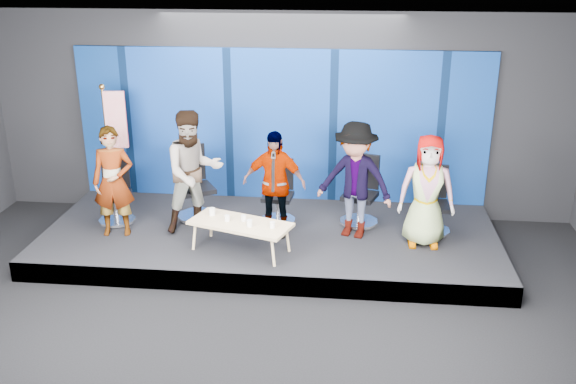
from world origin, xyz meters
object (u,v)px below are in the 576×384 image
chair_d (361,202)px  panelist_e (427,191)px  mug_b (227,218)px  mug_d (249,223)px  panelist_c (274,184)px  flag_stand (114,145)px  mug_c (244,218)px  chair_a (116,201)px  chair_c (278,202)px  mug_e (272,225)px  coffee_table (240,225)px  chair_b (196,195)px  panelist_b (193,172)px  panelist_d (355,180)px  panelist_a (113,182)px  chair_e (432,211)px  mug_a (212,212)px

chair_d → panelist_e: bearing=-19.0°
mug_b → mug_d: mug_d is taller
panelist_c → panelist_e: size_ratio=0.98×
panelist_c → flag_stand: (-2.73, 0.74, 0.31)m
mug_c → chair_a: bearing=159.5°
chair_c → mug_e: size_ratio=11.07×
chair_d → flag_stand: (-4.04, 0.17, 0.76)m
coffee_table → mug_e: mug_e is taller
chair_b → mug_b: size_ratio=13.59×
panelist_c → mug_e: panelist_c is taller
chair_a → chair_d: 3.90m
panelist_c → mug_d: size_ratio=16.63×
panelist_e → mug_e: bearing=-162.1°
panelist_b → panelist_d: bearing=-29.5°
mug_b → chair_b: bearing=123.2°
panelist_a → panelist_d: 3.62m
chair_e → coffee_table: chair_e is taller
chair_d → mug_c: bearing=-127.4°
mug_a → panelist_d: bearing=13.3°
chair_c → chair_e: 2.41m
panelist_d → mug_b: panelist_d is taller
panelist_a → mug_d: 2.24m
chair_d → coffee_table: chair_d is taller
chair_b → chair_d: size_ratio=1.07×
panelist_a → mug_e: 2.56m
chair_c → mug_c: bearing=-103.9°
panelist_d → flag_stand: flag_stand is taller
panelist_b → mug_e: 1.61m
chair_d → chair_e: size_ratio=1.07×
panelist_e → mug_e: (-2.17, -0.66, -0.34)m
mug_e → flag_stand: size_ratio=0.04×
panelist_d → chair_e: panelist_d is taller
chair_a → chair_b: (1.23, 0.30, 0.04)m
panelist_b → chair_d: 2.67m
chair_b → coffee_table: 1.51m
panelist_c → mug_d: (-0.26, -0.78, -0.32)m
panelist_b → chair_c: bearing=-9.6°
chair_b → panelist_b: (0.12, -0.50, 0.56)m
chair_a → panelist_c: 2.63m
mug_b → mug_a: bearing=143.5°
flag_stand → coffee_table: bearing=-38.2°
panelist_e → chair_d: bearing=144.1°
chair_b → panelist_a: bearing=-174.0°
panelist_d → coffee_table: 1.83m
mug_d → chair_b: bearing=130.1°
mug_a → mug_d: (0.61, -0.35, -0.00)m
panelist_a → flag_stand: 1.07m
panelist_d → mug_d: size_ratio=18.12×
mug_b → chair_a: bearing=156.9°
chair_c → panelist_d: 1.39m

